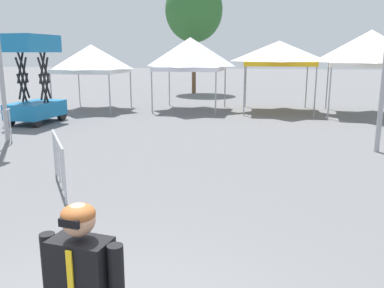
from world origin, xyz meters
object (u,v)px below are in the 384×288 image
canopy_tent_behind_center (371,48)px  canopy_tent_right_of_center (91,59)px  canopy_tent_center (190,54)px  tree_behind_tents_right (194,10)px  crowd_barrier_by_lift (58,153)px  canopy_tent_behind_left (279,53)px  scissor_lift (35,96)px

canopy_tent_behind_center → canopy_tent_right_of_center: bearing=-175.1°
canopy_tent_center → canopy_tent_behind_center: bearing=1.1°
canopy_tent_behind_center → tree_behind_tents_right: size_ratio=0.49×
crowd_barrier_by_lift → canopy_tent_behind_left: bearing=71.5°
canopy_tent_center → canopy_tent_right_of_center: bearing=-168.6°
canopy_tent_behind_center → tree_behind_tents_right: 13.00m
canopy_tent_behind_center → scissor_lift: size_ratio=1.09×
tree_behind_tents_right → canopy_tent_behind_center: bearing=-40.2°
canopy_tent_right_of_center → scissor_lift: scissor_lift is taller
canopy_tent_center → scissor_lift: size_ratio=1.01×
scissor_lift → canopy_tent_behind_center: bearing=21.1°
tree_behind_tents_right → canopy_tent_behind_left: bearing=-53.7°
crowd_barrier_by_lift → canopy_tent_center: bearing=89.7°
tree_behind_tents_right → crowd_barrier_by_lift: tree_behind_tents_right is taller
canopy_tent_center → crowd_barrier_by_lift: 12.24m
canopy_tent_behind_center → crowd_barrier_by_lift: size_ratio=2.16×
canopy_tent_right_of_center → crowd_barrier_by_lift: 12.19m
canopy_tent_right_of_center → canopy_tent_behind_left: bearing=9.2°
canopy_tent_behind_left → canopy_tent_behind_center: size_ratio=0.92×
canopy_tent_right_of_center → crowd_barrier_by_lift: (4.62, -11.15, -1.73)m
canopy_tent_center → canopy_tent_behind_center: size_ratio=0.93×
crowd_barrier_by_lift → tree_behind_tents_right: bearing=94.4°
scissor_lift → canopy_tent_behind_left: bearing=30.3°
canopy_tent_behind_center → crowd_barrier_by_lift: 14.86m
canopy_tent_behind_left → canopy_tent_behind_center: bearing=-4.8°
canopy_tent_right_of_center → canopy_tent_behind_center: size_ratio=0.84×
canopy_tent_center → canopy_tent_behind_left: 4.17m
canopy_tent_right_of_center → tree_behind_tents_right: bearing=72.0°
canopy_tent_behind_left → tree_behind_tents_right: bearing=126.3°
canopy_tent_center → crowd_barrier_by_lift: canopy_tent_center is taller
canopy_tent_right_of_center → canopy_tent_center: 4.78m
canopy_tent_right_of_center → crowd_barrier_by_lift: canopy_tent_right_of_center is taller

